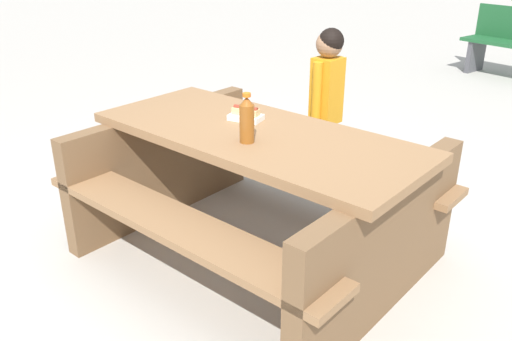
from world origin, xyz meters
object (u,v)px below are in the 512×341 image
at_px(picnic_table, 256,184).
at_px(child_in_coat, 327,91).
at_px(soda_bottle, 247,120).
at_px(hotdog_tray, 246,114).

height_order(picnic_table, child_in_coat, child_in_coat).
bearing_deg(child_in_coat, soda_bottle, 101.63).
bearing_deg(child_in_coat, hotdog_tray, 89.92).
relative_size(soda_bottle, child_in_coat, 0.22).
height_order(picnic_table, soda_bottle, soda_bottle).
relative_size(soda_bottle, hotdog_tray, 1.24).
height_order(hotdog_tray, child_in_coat, child_in_coat).
height_order(soda_bottle, hotdog_tray, soda_bottle).
bearing_deg(picnic_table, child_in_coat, -80.43).
bearing_deg(child_in_coat, picnic_table, 99.57).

